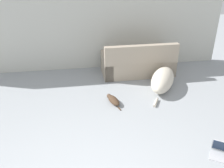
# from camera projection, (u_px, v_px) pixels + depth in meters

# --- Properties ---
(wall_back) EXTENTS (7.56, 0.06, 2.63)m
(wall_back) POSITION_uv_depth(u_px,v_px,m) (72.00, 17.00, 5.89)
(wall_back) COLOR beige
(wall_back) RESTS_ON ground_plane
(couch) EXTENTS (1.73, 0.80, 0.83)m
(couch) POSITION_uv_depth(u_px,v_px,m) (138.00, 64.00, 6.06)
(couch) COLOR tan
(couch) RESTS_ON ground_plane
(dog) EXTENTS (0.95, 1.48, 0.40)m
(dog) POSITION_uv_depth(u_px,v_px,m) (163.00, 79.00, 5.46)
(dog) COLOR beige
(dog) RESTS_ON ground_plane
(cat) EXTENTS (0.27, 0.57, 0.12)m
(cat) POSITION_uv_depth(u_px,v_px,m) (113.00, 100.00, 4.94)
(cat) COLOR #473323
(cat) RESTS_ON ground_plane
(laptop_open) EXTENTS (0.41, 0.40, 0.22)m
(laptop_open) POSITION_uv_depth(u_px,v_px,m) (222.00, 151.00, 3.63)
(laptop_open) COLOR #B7B7BC
(laptop_open) RESTS_ON ground_plane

